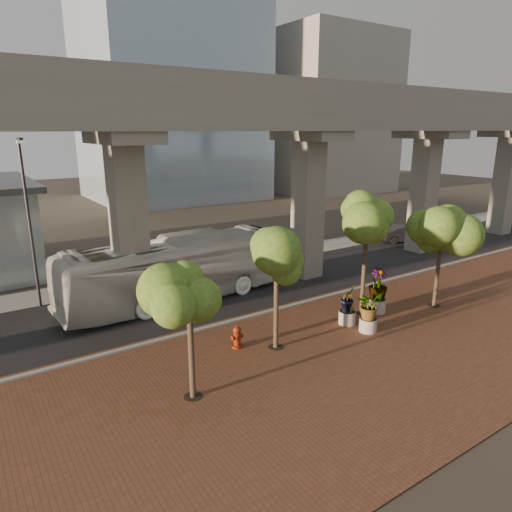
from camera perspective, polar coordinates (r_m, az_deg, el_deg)
ground at (r=26.59m, az=-1.01°, el=-5.82°), size 160.00×160.00×0.00m
brick_plaza at (r=20.90m, az=11.22°, el=-12.29°), size 70.00×13.00×0.06m
asphalt_road at (r=28.18m, az=-3.22°, el=-4.54°), size 90.00×8.00×0.04m
curb_strip at (r=25.02m, az=1.48°, el=-7.03°), size 70.00×0.25×0.16m
far_sidewalk at (r=32.80m, az=-8.11°, el=-1.74°), size 90.00×3.00×0.06m
transit_viaduct at (r=26.58m, az=-3.45°, el=10.34°), size 72.00×5.60×12.40m
midrise_block at (r=76.65m, az=8.78°, el=17.09°), size 18.00×16.00×24.00m
transit_bus at (r=26.57m, az=-9.81°, el=-1.76°), size 13.70×3.92×3.77m
parked_car at (r=42.63m, az=18.16°, el=2.63°), size 4.67×3.22×1.46m
fire_hydrant at (r=21.08m, az=-2.38°, el=-10.04°), size 0.55×0.49×1.10m
planter_front at (r=23.01m, az=13.97°, el=-6.19°), size 1.92×1.92×2.11m
planter_right at (r=25.44m, az=15.02°, el=-3.59°), size 2.35×2.35×2.51m
planter_left at (r=23.65m, az=11.45°, el=-5.40°), size 1.94×1.94×2.13m
street_tree_far_west at (r=16.17m, az=-8.39°, el=-4.85°), size 3.17×3.17×5.50m
street_tree_near_west at (r=19.80m, az=2.61°, el=-0.63°), size 3.15×3.15×5.57m
street_tree_near_east at (r=24.06m, az=13.76°, el=4.67°), size 3.48×3.48×6.88m
street_tree_far_east at (r=26.73m, az=22.21°, el=2.50°), size 3.50×3.50×5.74m
streetlamp_west at (r=27.20m, az=-26.57°, el=4.84°), size 0.46×1.34×9.26m
streetlamp_east at (r=36.43m, az=5.02°, el=7.67°), size 0.40×1.18×8.11m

